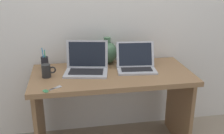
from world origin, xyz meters
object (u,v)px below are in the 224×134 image
pen_cup (45,63)px  laptop_left (87,64)px  laptop_right (136,62)px  coffee_mug (47,71)px  green_vase (107,52)px  scissors (49,90)px

pen_cup → laptop_left: bearing=-18.6°
pen_cup → laptop_right: bearing=-9.7°
coffee_mug → pen_cup: size_ratio=0.59×
laptop_left → coffee_mug: laptop_left is taller
laptop_left → coffee_mug: bearing=-166.9°
laptop_left → pen_cup: 0.37m
laptop_right → coffee_mug: size_ratio=3.07×
green_vase → scissors: green_vase is taller
laptop_left → pen_cup: (-0.35, 0.12, -0.01)m
laptop_right → green_vase: 0.29m
laptop_left → scissors: bearing=-131.5°
laptop_left → laptop_right: 0.42m
laptop_left → scissors: size_ratio=2.85×
green_vase → pen_cup: bearing=-173.2°
laptop_right → pen_cup: 0.77m
green_vase → pen_cup: size_ratio=1.26×
scissors → green_vase: bearing=46.0°
laptop_left → laptop_right: laptop_left is taller
coffee_mug → pen_cup: 0.19m
laptop_left → coffee_mug: 0.33m
laptop_right → scissors: (-0.71, -0.32, -0.06)m
green_vase → coffee_mug: green_vase is taller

